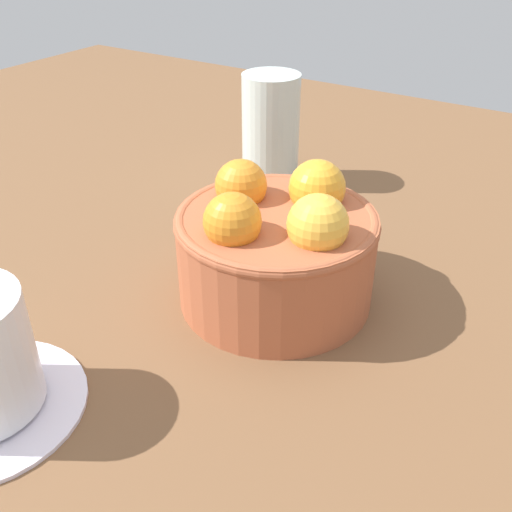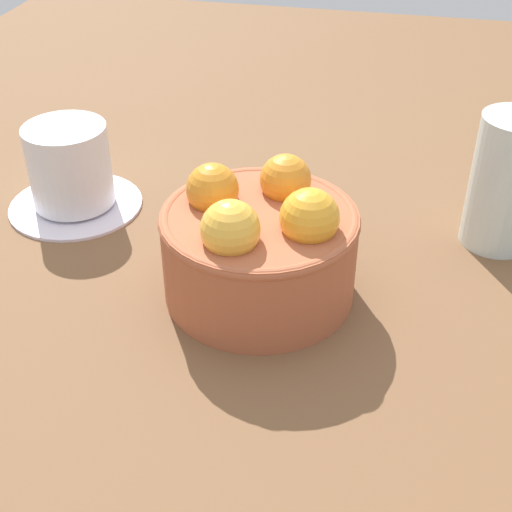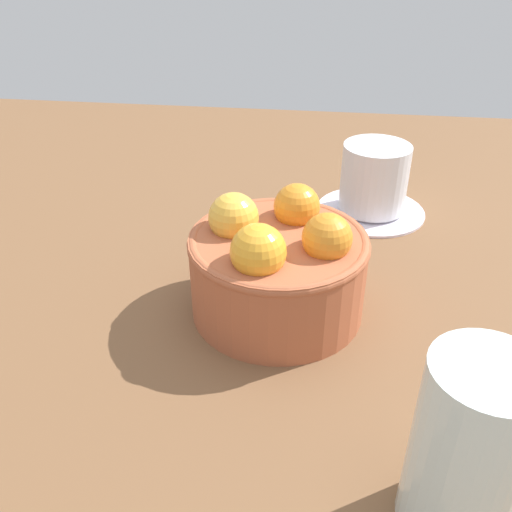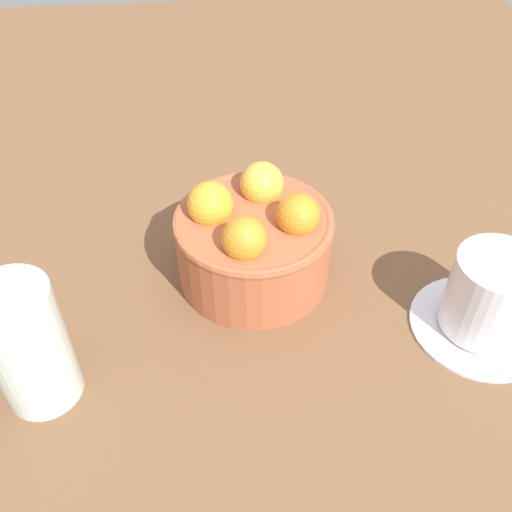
% 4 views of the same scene
% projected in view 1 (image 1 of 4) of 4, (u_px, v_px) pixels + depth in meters
% --- Properties ---
extents(ground_plane, '(1.59, 1.17, 0.03)m').
position_uv_depth(ground_plane, '(275.00, 313.00, 0.48)').
color(ground_plane, brown).
extents(terracotta_bowl, '(0.15, 0.15, 0.11)m').
position_uv_depth(terracotta_bowl, '(277.00, 247.00, 0.45)').
color(terracotta_bowl, '#AD5938').
rests_on(terracotta_bowl, ground_plane).
extents(water_glass, '(0.06, 0.06, 0.12)m').
position_uv_depth(water_glass, '(271.00, 130.00, 0.63)').
color(water_glass, silver).
rests_on(water_glass, ground_plane).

